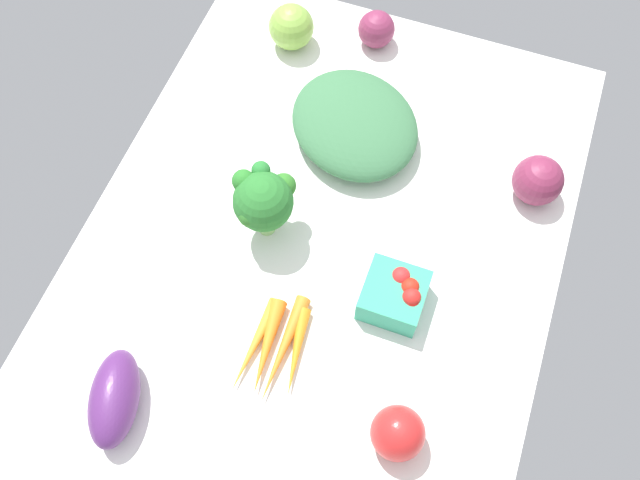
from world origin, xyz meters
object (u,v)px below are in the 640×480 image
object	(u,v)px
red_onion_center	(376,29)
carrot_bunch	(274,348)
berry_basket	(396,294)
red_onion_near_basket	(538,180)
leafy_greens_clump	(355,124)
broccoli_head	(264,198)
eggplant	(114,398)
bell_pepper_red	(398,433)
heirloom_tomato_green	(291,27)

from	to	relation	value
red_onion_center	carrot_bunch	size ratio (longest dim) A/B	0.40
berry_basket	red_onion_near_basket	bearing A→B (deg)	-30.96
leafy_greens_clump	broccoli_head	world-z (taller)	broccoli_head
carrot_bunch	eggplant	bearing A→B (deg)	129.80
broccoli_head	berry_basket	bearing A→B (deg)	-104.12
berry_basket	bell_pepper_red	world-z (taller)	bell_pepper_red
eggplant	broccoli_head	size ratio (longest dim) A/B	1.05
broccoli_head	heirloom_tomato_green	bearing A→B (deg)	15.07
eggplant	red_onion_center	size ratio (longest dim) A/B	2.06
eggplant	bell_pepper_red	distance (cm)	40.21
heirloom_tomato_green	berry_basket	bearing A→B (deg)	-142.41
red_onion_center	berry_basket	bearing A→B (deg)	-159.00
eggplant	bell_pepper_red	world-z (taller)	bell_pepper_red
berry_basket	bell_pepper_red	xyz separation A→B (cm)	(-19.99, -6.27, 1.02)
broccoli_head	bell_pepper_red	xyz separation A→B (cm)	(-25.94, -29.94, -4.63)
leafy_greens_clump	red_onion_near_basket	bearing A→B (deg)	-91.92
leafy_greens_clump	eggplant	xyz separation A→B (cm)	(-56.71, 16.93, 0.10)
berry_basket	red_onion_center	xyz separation A→B (cm)	(49.63, 19.05, 0.31)
red_onion_near_basket	bell_pepper_red	distance (cm)	47.76
red_onion_near_basket	eggplant	xyz separation A→B (cm)	(-55.63, 48.98, -0.71)
eggplant	heirloom_tomato_green	bearing A→B (deg)	163.28
bell_pepper_red	leafy_greens_clump	bearing A→B (deg)	24.98
red_onion_center	bell_pepper_red	size ratio (longest dim) A/B	0.83
berry_basket	bell_pepper_red	bearing A→B (deg)	-162.57
leafy_greens_clump	red_onion_center	size ratio (longest dim) A/B	3.50
heirloom_tomato_green	bell_pepper_red	bearing A→B (deg)	-147.89
red_onion_near_basket	bell_pepper_red	world-z (taller)	same
eggplant	broccoli_head	bearing A→B (deg)	147.60
eggplant	berry_basket	xyz separation A→B (cm)	(28.87, -32.93, -0.32)
bell_pepper_red	red_onion_center	bearing A→B (deg)	19.99
bell_pepper_red	heirloom_tomato_green	bearing A→B (deg)	32.11
eggplant	bell_pepper_red	xyz separation A→B (cm)	(8.89, -39.21, 0.71)
leafy_greens_clump	berry_basket	xyz separation A→B (cm)	(-27.83, -16.00, -0.21)
eggplant	broccoli_head	distance (cm)	36.43
heirloom_tomato_green	carrot_bunch	distance (cm)	60.95
red_onion_center	red_onion_near_basket	bearing A→B (deg)	-123.09
heirloom_tomato_green	eggplant	size ratio (longest dim) A/B	0.59
red_onion_center	leafy_greens_clump	bearing A→B (deg)	-172.03
leafy_greens_clump	broccoli_head	distance (cm)	23.81
heirloom_tomato_green	carrot_bunch	xyz separation A→B (cm)	(-57.76, -19.23, -3.00)
heirloom_tomato_green	leafy_greens_clump	size ratio (longest dim) A/B	0.35
heirloom_tomato_green	red_onion_center	size ratio (longest dim) A/B	1.22
heirloom_tomato_green	bell_pepper_red	world-z (taller)	same
leafy_greens_clump	red_onion_center	distance (cm)	22.01
red_onion_center	carrot_bunch	xyz separation A→B (cm)	(-63.31, -4.35, -2.23)
leafy_greens_clump	carrot_bunch	size ratio (longest dim) A/B	1.39
eggplant	bell_pepper_red	size ratio (longest dim) A/B	1.71
leafy_greens_clump	red_onion_center	world-z (taller)	red_onion_center
red_onion_near_basket	carrot_bunch	xyz separation A→B (cm)	(-40.44, 30.75, -2.95)
leafy_greens_clump	heirloom_tomato_green	bearing A→B (deg)	47.83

